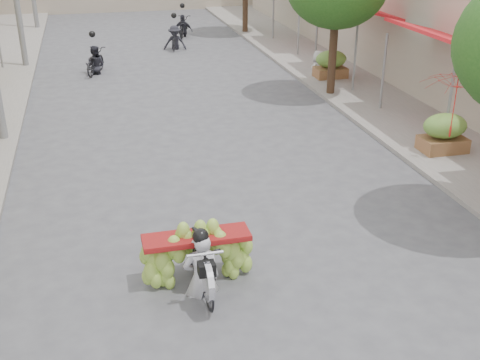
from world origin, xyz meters
name	(u,v)px	position (x,y,z in m)	size (l,w,h in m)	color
sidewalk_right	(360,84)	(7.00, 15.00, 0.06)	(4.00, 60.00, 0.12)	gray
produce_crate_mid	(445,130)	(6.20, 8.00, 0.71)	(1.20, 0.88, 1.16)	brown
produce_crate_far	(331,62)	(6.20, 16.00, 0.71)	(1.20, 0.88, 1.16)	brown
banana_motorbike	(199,253)	(-1.31, 3.44, 0.71)	(2.20, 1.92, 2.15)	black
market_umbrella	(460,73)	(5.96, 7.35, 2.44)	(2.15, 2.15, 1.69)	red
pedestrian	(319,51)	(6.06, 16.92, 0.97)	(0.97, 0.91, 1.69)	beige
bg_motorbike_a	(94,56)	(-2.60, 19.29, 0.73)	(1.22, 1.88, 1.95)	black
bg_motorbike_b	(174,31)	(1.19, 22.98, 0.85)	(1.16, 1.75, 1.95)	black
bg_motorbike_c	(183,22)	(2.07, 25.94, 0.77)	(1.19, 1.92, 1.95)	black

